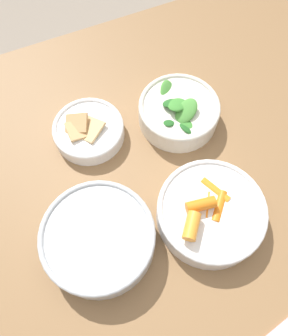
{
  "coord_description": "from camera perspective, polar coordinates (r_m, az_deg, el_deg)",
  "views": [
    {
      "loc": [
        0.07,
        0.24,
        1.33
      ],
      "look_at": [
        -0.04,
        -0.01,
        0.76
      ],
      "focal_mm": 35.0,
      "sensor_mm": 36.0,
      "label": 1
    }
  ],
  "objects": [
    {
      "name": "bowl_carrots",
      "position": [
        0.61,
        11.51,
        -7.55
      ],
      "size": [
        0.2,
        0.2,
        0.07
      ],
      "color": "white",
      "rests_on": "dining_table"
    },
    {
      "name": "bowl_cookies",
      "position": [
        0.69,
        -9.65,
        6.51
      ],
      "size": [
        0.15,
        0.15,
        0.05
      ],
      "color": "white",
      "rests_on": "dining_table"
    },
    {
      "name": "dining_table",
      "position": [
        0.74,
        -2.37,
        -5.9
      ],
      "size": [
        1.29,
        0.87,
        0.73
      ],
      "color": "olive",
      "rests_on": "ground_plane"
    },
    {
      "name": "ground_plane",
      "position": [
        1.35,
        -1.34,
        -14.8
      ],
      "size": [
        10.0,
        10.0,
        0.0
      ],
      "primitive_type": "plane",
      "color": "gray"
    },
    {
      "name": "bowl_greens",
      "position": [
        0.69,
        6.06,
        9.75
      ],
      "size": [
        0.17,
        0.17,
        0.07
      ],
      "color": "silver",
      "rests_on": "dining_table"
    },
    {
      "name": "bowl_beans_hotdog",
      "position": [
        0.59,
        -7.9,
        -12.1
      ],
      "size": [
        0.2,
        0.2,
        0.06
      ],
      "color": "silver",
      "rests_on": "dining_table"
    }
  ]
}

